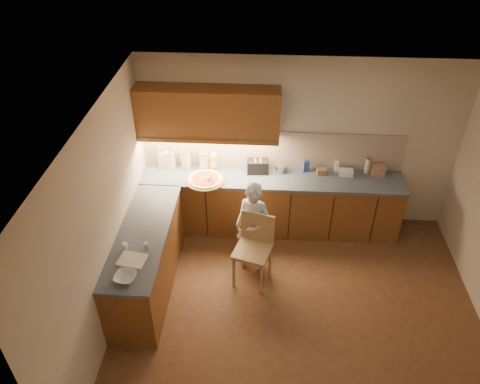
{
  "coord_description": "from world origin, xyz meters",
  "views": [
    {
      "loc": [
        -0.48,
        -3.86,
        4.69
      ],
      "look_at": [
        -0.8,
        1.2,
        1.0
      ],
      "focal_mm": 35.0,
      "sensor_mm": 36.0,
      "label": 1
    }
  ],
  "objects_px": {
    "pizza_on_board": "(205,180)",
    "toaster": "(258,166)",
    "wooden_chair": "(254,244)",
    "oil_jug": "(214,162)",
    "child": "(253,227)"
  },
  "relations": [
    {
      "from": "pizza_on_board",
      "to": "toaster",
      "type": "distance_m",
      "value": 0.79
    },
    {
      "from": "wooden_chair",
      "to": "oil_jug",
      "type": "height_order",
      "value": "oil_jug"
    },
    {
      "from": "child",
      "to": "oil_jug",
      "type": "xyz_separation_m",
      "value": [
        -0.62,
        0.95,
        0.39
      ]
    },
    {
      "from": "wooden_chair",
      "to": "toaster",
      "type": "height_order",
      "value": "toaster"
    },
    {
      "from": "child",
      "to": "wooden_chair",
      "type": "bearing_deg",
      "value": -63.72
    },
    {
      "from": "pizza_on_board",
      "to": "oil_jug",
      "type": "distance_m",
      "value": 0.32
    },
    {
      "from": "pizza_on_board",
      "to": "oil_jug",
      "type": "xyz_separation_m",
      "value": [
        0.09,
        0.28,
        0.11
      ]
    },
    {
      "from": "child",
      "to": "toaster",
      "type": "relative_size",
      "value": 4.18
    },
    {
      "from": "wooden_chair",
      "to": "oil_jug",
      "type": "bearing_deg",
      "value": 135.33
    },
    {
      "from": "toaster",
      "to": "wooden_chair",
      "type": "bearing_deg",
      "value": -93.72
    },
    {
      "from": "pizza_on_board",
      "to": "wooden_chair",
      "type": "xyz_separation_m",
      "value": [
        0.74,
        -0.89,
        -0.37
      ]
    },
    {
      "from": "oil_jug",
      "to": "toaster",
      "type": "xyz_separation_m",
      "value": [
        0.64,
        -0.01,
        -0.04
      ]
    },
    {
      "from": "oil_jug",
      "to": "toaster",
      "type": "distance_m",
      "value": 0.64
    },
    {
      "from": "pizza_on_board",
      "to": "toaster",
      "type": "height_order",
      "value": "pizza_on_board"
    },
    {
      "from": "pizza_on_board",
      "to": "child",
      "type": "xyz_separation_m",
      "value": [
        0.71,
        -0.67,
        -0.28
      ]
    }
  ]
}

